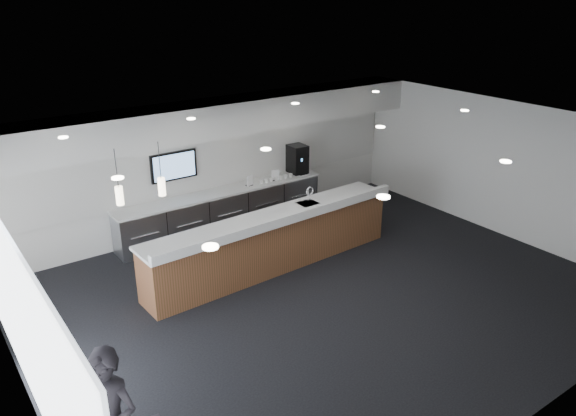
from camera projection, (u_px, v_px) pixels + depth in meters
ground at (323, 295)px, 10.25m from camera, size 10.00×10.00×0.00m
ceiling at (327, 135)px, 9.12m from camera, size 10.00×8.00×0.02m
back_wall at (213, 163)px, 12.70m from camera, size 10.00×0.02×3.00m
left_wall at (14, 312)px, 6.98m from camera, size 0.02×8.00×3.00m
right_wall at (500, 168)px, 12.39m from camera, size 0.02×8.00×3.00m
soffit_bulkhead at (221, 117)px, 11.93m from camera, size 10.00×0.90×0.70m
alcove_panel at (214, 160)px, 12.64m from camera, size 9.80×0.06×1.40m
window_blinds_wall at (17, 311)px, 7.00m from camera, size 0.04×7.36×2.55m
back_credenza at (223, 210)px, 12.81m from camera, size 5.06×0.66×0.95m
wall_tv at (174, 166)px, 12.03m from camera, size 1.05×0.08×0.62m
pendant_left at (174, 195)px, 8.71m from camera, size 0.12×0.12×0.30m
pendant_right at (130, 204)px, 8.33m from camera, size 0.12×0.12×0.30m
ceiling_can_lights at (327, 137)px, 9.14m from camera, size 7.00×5.00×0.02m
service_counter at (273, 241)px, 11.06m from camera, size 5.53×1.11×1.49m
coffee_machine at (297, 159)px, 13.71m from camera, size 0.41×0.53×0.69m
info_sign_left at (250, 181)px, 12.89m from camera, size 0.18×0.06×0.25m
info_sign_right at (275, 175)px, 13.25m from camera, size 0.19×0.07×0.25m
cup_0 at (290, 175)px, 13.49m from camera, size 0.10×0.10×0.09m
cup_1 at (286, 176)px, 13.41m from camera, size 0.13×0.13×0.09m
cup_2 at (281, 178)px, 13.34m from camera, size 0.12×0.12×0.09m
cup_3 at (276, 179)px, 13.26m from camera, size 0.12×0.12×0.09m
cup_4 at (271, 180)px, 13.19m from camera, size 0.13×0.13×0.09m
cup_5 at (266, 181)px, 13.11m from camera, size 0.10×0.10×0.09m
cup_6 at (261, 182)px, 13.03m from camera, size 0.13×0.13×0.09m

